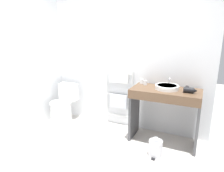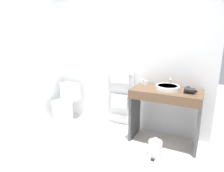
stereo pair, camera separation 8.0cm
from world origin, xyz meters
name	(u,v)px [view 2 (the right image)]	position (x,y,z in m)	size (l,w,h in m)	color
ground_plane	(74,171)	(0.00, 0.00, 0.00)	(12.00, 12.00, 0.00)	silver
wall_back	(125,62)	(0.00, 1.61, 1.22)	(3.09, 0.12, 2.43)	silver
wall_side	(31,63)	(-1.48, 0.78, 1.22)	(0.12, 2.29, 2.43)	silver
toilet	(65,107)	(-1.11, 1.16, 0.31)	(0.41, 0.56, 0.76)	white
towel_radiator	(120,93)	(-0.06, 1.50, 0.66)	(0.54, 0.06, 1.06)	silver
vanity_counter	(165,107)	(0.85, 1.23, 0.61)	(1.04, 0.55, 0.89)	brown
sink_basin	(168,87)	(0.86, 1.25, 0.93)	(0.36, 0.36, 0.06)	white
faucet	(170,81)	(0.86, 1.45, 0.98)	(0.02, 0.10, 0.14)	silver
cup_near_wall	(143,82)	(0.40, 1.43, 0.93)	(0.06, 0.06, 0.08)	white
cup_near_edge	(146,83)	(0.48, 1.38, 0.93)	(0.06, 0.06, 0.08)	white
hair_dryer	(190,90)	(1.18, 1.21, 0.93)	(0.19, 0.19, 0.08)	black
trash_bin	(155,148)	(0.83, 0.79, 0.13)	(0.20, 0.23, 0.30)	silver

